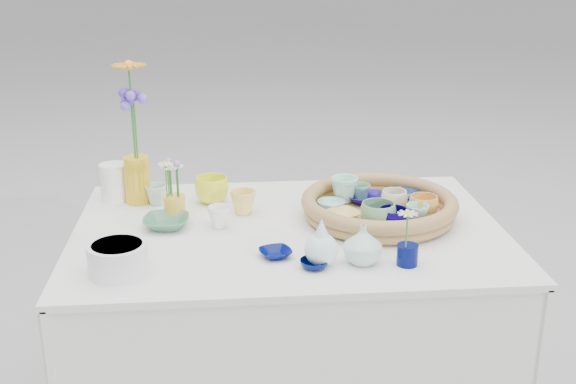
{
  "coord_description": "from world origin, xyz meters",
  "views": [
    {
      "loc": [
        -0.18,
        -1.96,
        1.57
      ],
      "look_at": [
        0.0,
        0.02,
        0.87
      ],
      "focal_mm": 45.0,
      "sensor_mm": 36.0,
      "label": 1
    }
  ],
  "objects": [
    {
      "name": "loose_ceramic_3",
      "position": [
        -0.2,
        0.02,
        0.8
      ],
      "size": [
        0.09,
        0.09,
        0.06
      ],
      "primitive_type": "imported",
      "rotation": [
        0.0,
        0.0,
        0.31
      ],
      "color": "white",
      "rests_on": "display_table"
    },
    {
      "name": "tray_ceramic_2",
      "position": [
        0.4,
        0.0,
        0.82
      ],
      "size": [
        0.1,
        0.1,
        0.07
      ],
      "primitive_type": "imported",
      "rotation": [
        0.0,
        0.0,
        -0.19
      ],
      "color": "#E2A24D",
      "rests_on": "wicker_tray"
    },
    {
      "name": "loose_ceramic_4",
      "position": [
        -0.05,
        -0.2,
        0.78
      ],
      "size": [
        0.11,
        0.11,
        0.02
      ],
      "primitive_type": "imported",
      "rotation": [
        0.0,
        0.0,
        0.3
      ],
      "color": "#00084F",
      "rests_on": "display_table"
    },
    {
      "name": "loose_ceramic_1",
      "position": [
        -0.13,
        0.13,
        0.8
      ],
      "size": [
        0.08,
        0.08,
        0.07
      ],
      "primitive_type": "imported",
      "rotation": [
        0.0,
        0.0,
        -0.01
      ],
      "color": "#F7D95E",
      "rests_on": "display_table"
    },
    {
      "name": "bud_vase_seafoam",
      "position": [
        0.17,
        -0.26,
        0.82
      ],
      "size": [
        0.13,
        0.13,
        0.11
      ],
      "primitive_type": "imported",
      "rotation": [
        0.0,
        0.0,
        -0.37
      ],
      "color": "silver",
      "rests_on": "display_table"
    },
    {
      "name": "fluted_bowl",
      "position": [
        -0.46,
        -0.27,
        0.81
      ],
      "size": [
        0.17,
        0.17,
        0.08
      ],
      "primitive_type": null,
      "rotation": [
        0.0,
        0.0,
        -0.13
      ],
      "color": "white",
      "rests_on": "display_table"
    },
    {
      "name": "tray_ceramic_10",
      "position": [
        0.16,
        0.01,
        0.79
      ],
      "size": [
        0.12,
        0.12,
        0.02
      ],
      "primitive_type": "imported",
      "rotation": [
        0.0,
        0.0,
        0.42
      ],
      "color": "#EDCA70",
      "rests_on": "wicker_tray"
    },
    {
      "name": "tray_ceramic_7",
      "position": [
        0.33,
        0.07,
        0.81
      ],
      "size": [
        0.1,
        0.1,
        0.06
      ],
      "primitive_type": "imported",
      "rotation": [
        0.0,
        0.0,
        -0.32
      ],
      "color": "white",
      "rests_on": "wicker_tray"
    },
    {
      "name": "tall_vase_yellow",
      "position": [
        -0.46,
        0.26,
        0.84
      ],
      "size": [
        0.1,
        0.1,
        0.15
      ],
      "primitive_type": "cylinder",
      "rotation": [
        0.0,
        0.0,
        0.22
      ],
      "color": "gold",
      "rests_on": "display_table"
    },
    {
      "name": "tray_ceramic_1",
      "position": [
        0.37,
        0.12,
        0.8
      ],
      "size": [
        0.15,
        0.15,
        0.03
      ],
      "primitive_type": "imported",
      "rotation": [
        0.0,
        0.0,
        0.26
      ],
      "color": "#081747",
      "rests_on": "wicker_tray"
    },
    {
      "name": "tray_ceramic_9",
      "position": [
        0.29,
        -0.09,
        0.82
      ],
      "size": [
        0.09,
        0.09,
        0.07
      ],
      "primitive_type": "imported",
      "rotation": [
        0.0,
        0.0,
        0.04
      ],
      "color": "#090055",
      "rests_on": "wicker_tray"
    },
    {
      "name": "tray_ceramic_0",
      "position": [
        0.26,
        0.14,
        0.8
      ],
      "size": [
        0.13,
        0.13,
        0.03
      ],
      "primitive_type": "imported",
      "rotation": [
        0.0,
        0.0,
        -0.19
      ],
      "color": "#130777",
      "rests_on": "wicker_tray"
    },
    {
      "name": "single_daisy",
      "position": [
        0.28,
        -0.3,
        0.87
      ],
      "size": [
        0.07,
        0.07,
        0.11
      ],
      "primitive_type": null,
      "rotation": [
        0.0,
        0.0,
        -0.1
      ],
      "color": "silver",
      "rests_on": "bud_vase_cobalt"
    },
    {
      "name": "loose_ceramic_0",
      "position": [
        -0.23,
        0.24,
        0.81
      ],
      "size": [
        0.14,
        0.14,
        0.09
      ],
      "primitive_type": "imported",
      "rotation": [
        0.0,
        0.0,
        -0.3
      ],
      "color": "yellow",
      "rests_on": "display_table"
    },
    {
      "name": "loose_ceramic_6",
      "position": [
        0.04,
        -0.28,
        0.78
      ],
      "size": [
        0.08,
        0.08,
        0.02
      ],
      "primitive_type": "imported",
      "rotation": [
        0.0,
        0.0,
        0.12
      ],
      "color": "#000A3F",
      "rests_on": "display_table"
    },
    {
      "name": "wicker_tray",
      "position": [
        0.28,
        0.05,
        0.8
      ],
      "size": [
        0.47,
        0.47,
        0.08
      ],
      "primitive_type": null,
      "color": "olive",
      "rests_on": "display_table"
    },
    {
      "name": "bud_vase_cobalt",
      "position": [
        0.29,
        -0.28,
        0.79
      ],
      "size": [
        0.07,
        0.07,
        0.06
      ],
      "primitive_type": "cylinder",
      "rotation": [
        0.0,
        0.0,
        -0.22
      ],
      "color": "#000646",
      "rests_on": "display_table"
    },
    {
      "name": "daisy_cup",
      "position": [
        -0.34,
        0.11,
        0.8
      ],
      "size": [
        0.09,
        0.09,
        0.07
      ],
      "primitive_type": "cylinder",
      "rotation": [
        0.0,
        0.0,
        -0.4
      ],
      "color": "yellow",
      "rests_on": "display_table"
    },
    {
      "name": "daisy_posy",
      "position": [
        -0.34,
        0.11,
        0.9
      ],
      "size": [
        0.09,
        0.09,
        0.14
      ],
      "primitive_type": null,
      "rotation": [
        0.0,
        0.0,
        -0.13
      ],
      "color": "white",
      "rests_on": "daisy_cup"
    },
    {
      "name": "hydrangea",
      "position": [
        -0.46,
        0.25,
        1.01
      ],
      "size": [
        0.09,
        0.09,
        0.26
      ],
      "primitive_type": null,
      "rotation": [
        0.0,
        0.0,
        -0.28
      ],
      "color": "#5034B0",
      "rests_on": "tall_vase_yellow"
    },
    {
      "name": "loose_ceramic_5",
      "position": [
        -0.4,
        0.24,
        0.8
      ],
      "size": [
        0.07,
        0.07,
        0.06
      ],
      "primitive_type": "imported",
      "rotation": [
        0.0,
        0.0,
        -0.0
      ],
      "color": "#AEDACC",
      "rests_on": "display_table"
    },
    {
      "name": "tray_ceramic_12",
      "position": [
        0.24,
        0.16,
        0.81
      ],
      "size": [
        0.07,
        0.07,
        0.06
      ],
      "primitive_type": "imported",
      "rotation": [
        0.0,
        0.0,
        0.17
      ],
      "color": "#67A584",
      "rests_on": "wicker_tray"
    },
    {
      "name": "tray_ceramic_6",
      "position": [
        0.19,
        0.16,
        0.82
      ],
      "size": [
        0.1,
        0.1,
        0.08
      ],
      "primitive_type": "imported",
      "rotation": [
        0.0,
        0.0,
        -0.23
      ],
      "color": "#B1F3D4",
      "rests_on": "wicker_tray"
    },
    {
      "name": "tray_ceramic_11",
      "position": [
        0.37,
        -0.06,
        0.81
      ],
      "size": [
        0.08,
        0.08,
        0.06
      ],
      "primitive_type": "imported",
      "rotation": [
        0.0,
        0.0,
        -0.16
      ],
      "color": "#96D9C7",
      "rests_on": "wicker_tray"
    },
    {
      "name": "tray_ceramic_5",
      "position": [
        0.14,
        0.09,
        0.8
      ],
      "size": [
        0.1,
        0.1,
        0.03
      ],
      "primitive_type": "imported",
      "rotation": [
        0.0,
        0.0,
        0.19
      ],
      "color": "#A0DBD9",
      "rests_on": "wicker_tray"
    },
    {
      "name": "tray_ceramic_8",
      "position": [
        0.4,
        0.18,
        0.8
      ],
      "size": [
        0.08,
        0.08,
        0.02
      ],
      "primitive_type": "imported",
      "rotation": [
        0.0,
        0.0,
        -0.01
      ],
      "color": "#B3E2FF",
      "rests_on": "wicker_tray"
    },
    {
      "name": "tray_ceramic_3",
      "position": [
        0.29,
        0.04,
        0.8
      ],
      "size": [
        0.12,
        0.12,
        0.03
      ],
      "primitive_type": "imported",
      "rotation": [
        0.0,
        0.0,
        0.34
      ],
      "color": "#4C8565",
      "rests_on": "wicker_tray"
    },
    {
      "name": "loose_ceramic_2",
      "position": [
        -0.36,
        0.03,
        0.78
      ],
      "size": [
        0.15,
        0.15,
        0.03
      ],
      "primitive_type": "imported",
      "rotation": [
        0.0,
        0.0,
        -0.09
      ],
      "color": "#407657",
      "rests_on": "display_table"
    },
    {
      "name": "gerbera",
      "position": [
        -0.46,
        0.25,
        1.06
      ],
      "size": [
        0.16,
        0.16,
        0.31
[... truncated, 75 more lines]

